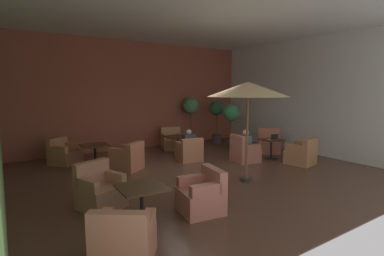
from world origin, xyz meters
name	(u,v)px	position (x,y,z in m)	size (l,w,h in m)	color
ground_plane	(200,172)	(0.00, 0.00, -0.01)	(9.56, 8.51, 0.02)	#503528
wall_back_brick	(139,96)	(0.00, 4.22, 2.08)	(9.56, 0.08, 4.15)	#964B39
wall_right_plain	(307,96)	(4.74, 0.00, 2.08)	(0.08, 8.51, 4.15)	silver
ceiling_slab	(201,19)	(0.00, 0.00, 4.18)	(9.56, 8.51, 0.06)	silver
cafe_table_front_left	(271,145)	(2.89, -0.03, 0.46)	(0.68, 0.68, 0.66)	black
armchair_front_left_north	(244,152)	(1.84, 0.17, 0.32)	(0.86, 0.87, 0.88)	#B16855
armchair_front_left_east	(302,154)	(3.10, -1.07, 0.32)	(0.87, 0.89, 0.85)	#B1774B
armchair_front_left_south	(269,144)	(3.63, 0.75, 0.32)	(1.09, 1.09, 0.88)	#B4684F
cafe_table_front_right	(95,149)	(-2.34, 2.22, 0.55)	(0.85, 0.85, 0.66)	black
armchair_front_right_north	(127,159)	(-1.67, 1.30, 0.32)	(1.07, 1.09, 0.82)	#B76B4C
armchair_front_right_east	(64,154)	(-3.07, 3.09, 0.30)	(1.07, 1.07, 0.82)	#B3764B
cafe_table_mid_center	(178,140)	(0.59, 2.25, 0.54)	(0.83, 0.83, 0.66)	black
armchair_mid_center_north	(172,141)	(0.89, 3.23, 0.31)	(0.94, 0.94, 0.85)	#AC754C
armchair_mid_center_east	(189,152)	(0.43, 1.24, 0.29)	(0.83, 0.86, 0.77)	#B7734D
cafe_table_rear_right	(142,194)	(-2.71, -2.12, 0.52)	(0.80, 0.80, 0.66)	black
armchair_rear_right_north	(100,191)	(-3.12, -1.02, 0.33)	(0.96, 0.95, 0.90)	#A36E50
armchair_rear_right_east	(124,241)	(-3.39, -3.07, 0.31)	(1.04, 1.03, 0.81)	#AA6A4D
armchair_rear_right_south	(202,196)	(-1.56, -2.29, 0.32)	(0.86, 0.87, 0.83)	#B56755
patio_umbrella_tall_red	(248,90)	(0.48, -1.36, 2.31)	(2.00, 2.00, 2.51)	#2D2D2D
potted_tree_left_corner	(217,114)	(3.12, 3.25, 1.26)	(0.63, 0.63, 1.84)	#382F2D
potted_tree_mid_left	(191,111)	(2.09, 3.71, 1.40)	(0.70, 0.70, 2.00)	silver
potted_tree_mid_right	(231,116)	(2.97, 2.13, 1.30)	(0.68, 0.68, 1.77)	#342F29
patron_blue_shirt	(189,140)	(0.43, 1.28, 0.67)	(0.41, 0.31, 0.62)	#303542
patron_by_window	(246,141)	(1.89, 0.16, 0.69)	(0.29, 0.40, 0.63)	#456C5D
iced_drink_cup	(275,138)	(2.97, -0.12, 0.72)	(0.08, 0.08, 0.11)	white
open_laptop	(273,138)	(2.86, -0.13, 0.72)	(0.32, 0.24, 0.20)	#9EA0A5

